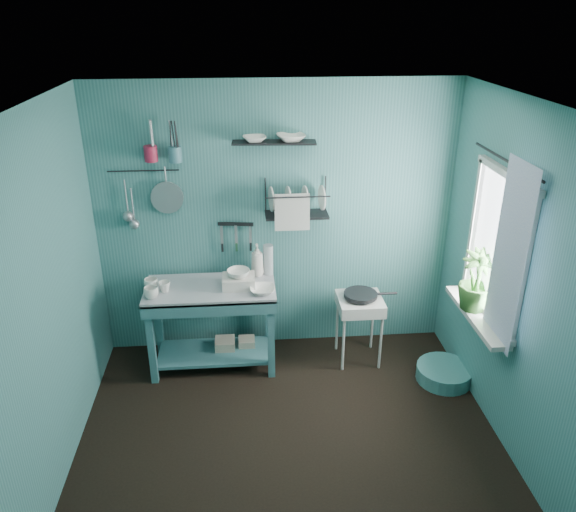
{
  "coord_description": "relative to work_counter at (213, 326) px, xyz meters",
  "views": [
    {
      "loc": [
        -0.3,
        -3.23,
        3.04
      ],
      "look_at": [
        0.05,
        0.85,
        1.2
      ],
      "focal_mm": 35.0,
      "sensor_mm": 36.0,
      "label": 1
    }
  ],
  "objects": [
    {
      "name": "colander",
      "position": [
        -0.34,
        0.3,
        1.12
      ],
      "size": [
        0.28,
        0.03,
        0.28
      ],
      "primitive_type": "cylinder",
      "rotation": [
        1.54,
        0.0,
        0.0
      ],
      "color": "#A2A5AA",
      "rests_on": "wall_back"
    },
    {
      "name": "windowsill",
      "position": [
        2.11,
        -0.7,
        0.41
      ],
      "size": [
        0.16,
        0.95,
        0.04
      ],
      "primitive_type": "cube",
      "color": "silver",
      "rests_on": "wall_right"
    },
    {
      "name": "shelf_bowl_left",
      "position": [
        0.42,
        0.25,
        1.66
      ],
      "size": [
        0.21,
        0.21,
        0.05
      ],
      "primitive_type": "imported",
      "rotation": [
        0.0,
        0.0,
        0.11
      ],
      "color": "white",
      "rests_on": "upper_shelf"
    },
    {
      "name": "wall_left",
      "position": [
        -0.99,
        -1.15,
        0.85
      ],
      "size": [
        0.0,
        3.0,
        3.0
      ],
      "primitive_type": "plane",
      "rotation": [
        1.57,
        0.0,
        1.57
      ],
      "color": "#377070",
      "rests_on": "ground"
    },
    {
      "name": "utensil_cup_magenta",
      "position": [
        -0.44,
        0.27,
        1.52
      ],
      "size": [
        0.11,
        0.11,
        0.13
      ],
      "primitive_type": "cylinder",
      "color": "#A41E3B",
      "rests_on": "wall_back"
    },
    {
      "name": "floor",
      "position": [
        0.61,
        -1.15,
        -0.4
      ],
      "size": [
        3.2,
        3.2,
        0.0
      ],
      "primitive_type": "plane",
      "color": "black",
      "rests_on": "ground"
    },
    {
      "name": "floor_basin",
      "position": [
        2.03,
        -0.42,
        -0.33
      ],
      "size": [
        0.49,
        0.49,
        0.13
      ],
      "primitive_type": "cylinder",
      "color": "teal",
      "rests_on": "floor"
    },
    {
      "name": "wash_tub",
      "position": [
        0.25,
        -0.02,
        0.45
      ],
      "size": [
        0.28,
        0.22,
        0.1
      ],
      "primitive_type": "cube",
      "color": "silver",
      "rests_on": "work_counter"
    },
    {
      "name": "ceiling",
      "position": [
        0.61,
        -1.15,
        2.1
      ],
      "size": [
        3.2,
        3.2,
        0.0
      ],
      "primitive_type": "plane",
      "rotation": [
        3.14,
        0.0,
        0.0
      ],
      "color": "silver",
      "rests_on": "ground"
    },
    {
      "name": "hook_rail",
      "position": [
        -0.52,
        0.32,
        1.36
      ],
      "size": [
        0.6,
        0.01,
        0.01
      ],
      "primitive_type": "cylinder",
      "rotation": [
        0.0,
        1.57,
        0.0
      ],
      "color": "black",
      "rests_on": "wall_back"
    },
    {
      "name": "window_glass",
      "position": [
        2.19,
        -0.7,
        1.0
      ],
      "size": [
        0.0,
        1.1,
        1.1
      ],
      "primitive_type": "plane",
      "rotation": [
        1.57,
        0.0,
        1.57
      ],
      "color": "white",
      "rests_on": "wall_right"
    },
    {
      "name": "potted_plant",
      "position": [
        2.1,
        -0.62,
        0.68
      ],
      "size": [
        0.28,
        0.28,
        0.49
      ],
      "primitive_type": "imported",
      "rotation": [
        0.0,
        0.0,
        -0.02
      ],
      "color": "#2D5A24",
      "rests_on": "windowsill"
    },
    {
      "name": "mug_mid",
      "position": [
        -0.38,
        -0.06,
        0.45
      ],
      "size": [
        0.14,
        0.14,
        0.09
      ],
      "primitive_type": "imported",
      "rotation": [
        0.0,
        0.0,
        0.52
      ],
      "color": "white",
      "rests_on": "work_counter"
    },
    {
      "name": "wall_front",
      "position": [
        0.61,
        -2.65,
        0.85
      ],
      "size": [
        3.2,
        0.0,
        3.2
      ],
      "primitive_type": "plane",
      "rotation": [
        -1.57,
        0.0,
        0.0
      ],
      "color": "#377070",
      "rests_on": "ground"
    },
    {
      "name": "storage_tin_large",
      "position": [
        0.1,
        0.05,
        -0.29
      ],
      "size": [
        0.18,
        0.18,
        0.22
      ],
      "primitive_type": "cube",
      "color": "gray",
      "rests_on": "floor"
    },
    {
      "name": "ladle_outer",
      "position": [
        -0.69,
        0.31,
        1.14
      ],
      "size": [
        0.01,
        0.01,
        0.3
      ],
      "primitive_type": "cylinder",
      "color": "#A2A5AA",
      "rests_on": "wall_back"
    },
    {
      "name": "ladle_inner",
      "position": [
        -0.64,
        0.31,
        1.06
      ],
      "size": [
        0.01,
        0.01,
        0.3
      ],
      "primitive_type": "cylinder",
      "color": "#A2A5AA",
      "rests_on": "wall_back"
    },
    {
      "name": "mug_right",
      "position": [
        -0.5,
        0.0,
        0.45
      ],
      "size": [
        0.17,
        0.17,
        0.1
      ],
      "primitive_type": "imported",
      "rotation": [
        0.0,
        0.0,
        1.05
      ],
      "color": "white",
      "rests_on": "work_counter"
    },
    {
      "name": "storage_tin_small",
      "position": [
        0.3,
        0.08,
        -0.3
      ],
      "size": [
        0.15,
        0.15,
        0.2
      ],
      "primitive_type": "cube",
      "color": "gray",
      "rests_on": "floor"
    },
    {
      "name": "counter_bowl",
      "position": [
        0.45,
        -0.15,
        0.43
      ],
      "size": [
        0.22,
        0.22,
        0.05
      ],
      "primitive_type": "imported",
      "color": "white",
      "rests_on": "work_counter"
    },
    {
      "name": "soap_bottle",
      "position": [
        0.42,
        0.2,
        0.55
      ],
      "size": [
        0.11,
        0.12,
        0.3
      ],
      "primitive_type": "imported",
      "color": "silver",
      "rests_on": "work_counter"
    },
    {
      "name": "shelf_bowl_right",
      "position": [
        0.73,
        0.25,
        1.67
      ],
      "size": [
        0.27,
        0.27,
        0.06
      ],
      "primitive_type": "imported",
      "rotation": [
        0.0,
        0.0,
        0.15
      ],
      "color": "white",
      "rests_on": "upper_shelf"
    },
    {
      "name": "curtain_rod",
      "position": [
        2.15,
        -0.7,
        1.65
      ],
      "size": [
        0.02,
        1.05,
        0.02
      ],
      "primitive_type": "cylinder",
      "rotation": [
        1.57,
        0.0,
        0.0
      ],
      "color": "black",
      "rests_on": "wall_right"
    },
    {
      "name": "tub_bowl",
      "position": [
        0.25,
        -0.02,
        0.53
      ],
      "size": [
        0.2,
        0.19,
        0.06
      ],
      "primitive_type": "imported",
      "color": "white",
      "rests_on": "wash_tub"
    },
    {
      "name": "dish_rack",
      "position": [
        0.77,
        0.22,
        1.11
      ],
      "size": [
        0.55,
        0.24,
        0.32
      ],
      "primitive_type": "cube",
      "rotation": [
        0.0,
        0.0,
        -0.01
      ],
      "color": "black",
      "rests_on": "wall_back"
    },
    {
      "name": "hotplate_stand",
      "position": [
        1.33,
        -0.03,
        -0.08
      ],
      "size": [
        0.47,
        0.47,
        0.64
      ],
      "primitive_type": "cube",
      "rotation": [
        0.0,
        0.0,
        0.19
      ],
      "color": "silver",
      "rests_on": "floor"
    },
    {
      "name": "curtain",
      "position": [
        2.13,
        -1.0,
        1.05
      ],
      "size": [
        0.0,
        1.35,
        1.35
      ],
      "primitive_type": "plane",
      "rotation": [
        1.57,
        0.0,
        1.57
      ],
      "color": "silver",
      "rests_on": "wall_right"
    },
    {
      "name": "water_bottle",
      "position": [
        0.52,
        0.22,
        0.54
      ],
      "size": [
        0.09,
        0.09,
        0.28
      ],
      "primitive_type": "cylinder",
      "color": "#A4B0B7",
      "rests_on": "work_counter"
    },
    {
      "name": "upper_shelf",
      "position": [
        0.59,
        0.25,
        1.59
      ],
      "size": [
        0.71,
        0.22,
        0.01
      ],
      "primitive_type": "cube",
      "rotation": [
        0.0,
        0.0,
        -0.06
      ],
      "color": "black",
      "rests_on": "wall_back"
    },
    {
      "name": "wall_right",
      "position": [
        2.21,
        -1.15,
        0.85
      ],
      "size": [
        0.0,
        3.0,
        3.0
      ],
      "primitive_type": "plane",
      "rotation": [
        1.57,
        0.0,
        -1.57
      ],
      "color": "#377070",
      "rests_on": "ground"
    },
    {
      "name": "mug_left",
      "position": [
        -0.48,
        -0.16,
        0.45
      ],
      "size": [
        0.12,
        0.12,
        0.1
      ],
      "primitive_type": "imported",
      "color": "white",
      "rests_on": "work_counter"
    },
    {
      "name": "frying_pan",
      "position": [
        1.33,
        -0.03,
        0.28
      ],
      "size": [
        0.3,
        0.3,
        0.03
      ],
      "primitive_type": "cylinder",
      "color": "black",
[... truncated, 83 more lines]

